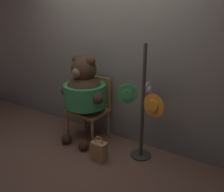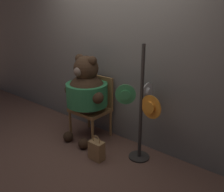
% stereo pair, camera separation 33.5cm
% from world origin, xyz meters
% --- Properties ---
extents(ground_plane, '(14.00, 14.00, 0.00)m').
position_xyz_m(ground_plane, '(0.00, 0.00, 0.00)').
color(ground_plane, brown).
extents(wall_back, '(8.00, 0.10, 2.80)m').
position_xyz_m(wall_back, '(0.00, 0.59, 1.40)').
color(wall_back, slate).
rests_on(wall_back, ground_plane).
extents(chair, '(0.53, 0.46, 0.94)m').
position_xyz_m(chair, '(-0.29, 0.34, 0.51)').
color(chair, '#9E703D').
rests_on(chair, ground_plane).
extents(teddy_bear, '(0.73, 0.64, 1.29)m').
position_xyz_m(teddy_bear, '(-0.27, 0.18, 0.76)').
color(teddy_bear, '#3D2819').
rests_on(teddy_bear, ground_plane).
extents(hat_display_rack, '(0.58, 0.43, 1.52)m').
position_xyz_m(hat_display_rack, '(0.64, 0.24, 0.70)').
color(hat_display_rack, '#332D28').
rests_on(hat_display_rack, ground_plane).
extents(handbag_on_ground, '(0.20, 0.12, 0.35)m').
position_xyz_m(handbag_on_ground, '(0.22, -0.15, 0.14)').
color(handbag_on_ground, '#A87A47').
rests_on(handbag_on_ground, ground_plane).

